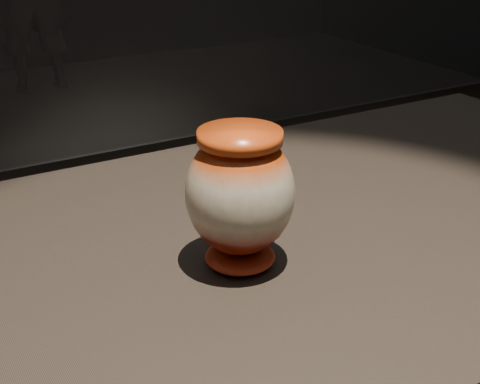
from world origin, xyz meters
name	(u,v)px	position (x,y,z in m)	size (l,w,h in m)	color
main_vase	(240,194)	(0.08, -0.06, 1.01)	(0.19, 0.19, 0.19)	#661409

